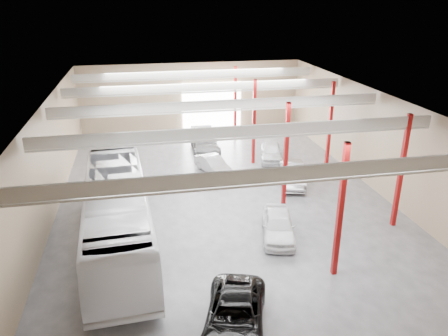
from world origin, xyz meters
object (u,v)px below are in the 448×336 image
object	(u,v)px
car_row_a	(278,225)
car_row_c	(205,142)
car_row_b	(213,165)
coach_bus	(118,215)
black_sedan	(235,316)
car_right_near	(292,174)
car_right_far	(271,152)

from	to	relation	value
car_row_a	car_row_c	bearing A→B (deg)	110.70
car_row_b	coach_bus	bearing A→B (deg)	-144.34
black_sedan	car_row_a	distance (m)	8.13
coach_bus	car_row_b	distance (m)	12.05
car_row_a	car_right_near	xyz separation A→B (m)	(3.37, 7.20, 0.03)
car_row_c	car_row_b	bearing A→B (deg)	-90.00
black_sedan	car_right_near	size ratio (longest dim) A/B	1.11
car_row_c	car_right_near	xyz separation A→B (m)	(5.21, -8.50, -0.04)
car_row_b	car_right_far	size ratio (longest dim) A/B	0.93
car_row_a	car_row_b	size ratio (longest dim) A/B	1.12
coach_bus	black_sedan	world-z (taller)	coach_bus
coach_bus	car_right_near	distance (m)	13.97
coach_bus	black_sedan	bearing A→B (deg)	-61.11
car_row_b	car_right_near	distance (m)	6.29
black_sedan	car_row_c	bearing A→B (deg)	101.48
coach_bus	car_right_far	bearing A→B (deg)	40.22
coach_bus	car_right_far	distance (m)	17.01
coach_bus	car_row_b	world-z (taller)	coach_bus
car_row_c	car_right_near	world-z (taller)	car_row_c
car_row_a	car_right_near	world-z (taller)	car_right_near
car_row_c	car_right_far	xyz separation A→B (m)	(5.21, -3.30, -0.09)
car_row_a	car_row_c	distance (m)	15.81
coach_bus	car_row_b	bearing A→B (deg)	51.24
coach_bus	car_row_a	distance (m)	9.09
car_right_far	black_sedan	bearing A→B (deg)	-96.20
car_row_a	black_sedan	bearing A→B (deg)	-106.51
car_row_b	car_row_c	xyz separation A→B (m)	(0.15, 5.20, 0.17)
black_sedan	car_row_b	distance (m)	17.63
coach_bus	car_right_near	world-z (taller)	coach_bus
black_sedan	car_right_far	size ratio (longest dim) A/B	1.23
car_row_a	car_row_c	world-z (taller)	car_row_c
car_right_near	car_row_a	bearing A→B (deg)	-101.04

